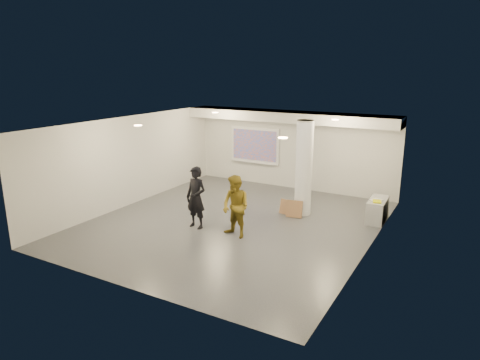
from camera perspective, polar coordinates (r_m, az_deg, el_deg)
The scene contains 20 objects.
floor at distance 12.97m, azimuth -0.87°, elevation -5.74°, with size 8.00×9.00×0.01m, color #37393E.
ceiling at distance 12.24m, azimuth -0.92°, elevation 7.52°, with size 8.00×9.00×0.01m, color white.
wall_back at distance 16.47m, azimuth 7.02°, elevation 4.03°, with size 8.00×0.01×3.00m, color silver.
wall_front at distance 9.09m, azimuth -15.38°, elevation -5.38°, with size 8.00×0.01×3.00m, color silver.
wall_left at distance 14.89m, azimuth -14.34°, elevation 2.52°, with size 0.01×9.00×3.00m, color silver.
wall_right at distance 11.13m, azimuth 17.22°, elevation -1.80°, with size 0.01×9.00×3.00m, color silver.
soffit_band at distance 15.78m, azimuth 6.40°, elevation 8.42°, with size 8.00×1.10×0.36m, color silver.
downlight_nw at distance 15.50m, azimuth -3.33°, elevation 8.97°, with size 0.22×0.22×0.02m, color #EFB983.
downlight_ne at distance 13.66m, azimuth 12.58°, elevation 7.85°, with size 0.22×0.22×0.02m, color #EFB983.
downlight_sw at distance 12.35m, azimuth -13.44°, elevation 7.09°, with size 0.22×0.22×0.02m, color #EFB983.
downlight_se at distance 9.93m, azimuth 5.74°, elevation 5.62°, with size 0.22×0.22×0.02m, color #EFB983.
column at distance 13.48m, azimuth 8.51°, elevation 1.56°, with size 0.52×0.52×3.00m, color white.
projection_screen at distance 17.09m, azimuth 1.98°, elevation 4.61°, with size 2.10×0.13×1.42m.
credenza at distance 13.70m, azimuth 17.84°, elevation -3.82°, with size 0.49×1.17×0.68m, color #9A9C9F.
papers_stack at distance 13.44m, azimuth 17.71°, elevation -2.59°, with size 0.28×0.36×0.02m, color silver.
postit_pad at distance 13.33m, azimuth 17.80°, elevation -2.73°, with size 0.23×0.32×0.03m, color #E1E500.
cardboard_back at distance 13.47m, azimuth 7.26°, elevation -3.85°, with size 0.50×0.05×0.54m, color olive.
cardboard_front at distance 13.72m, azimuth 6.14°, elevation -3.60°, with size 0.43×0.04×0.48m, color olive.
woman at distance 12.41m, azimuth -5.88°, elevation -2.36°, with size 0.66×0.43×1.81m, color black.
man at distance 11.67m, azimuth -0.58°, elevation -3.59°, with size 0.84×0.66×1.74m, color olive.
Camera 1 is at (6.12, -10.49, 4.56)m, focal length 32.00 mm.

